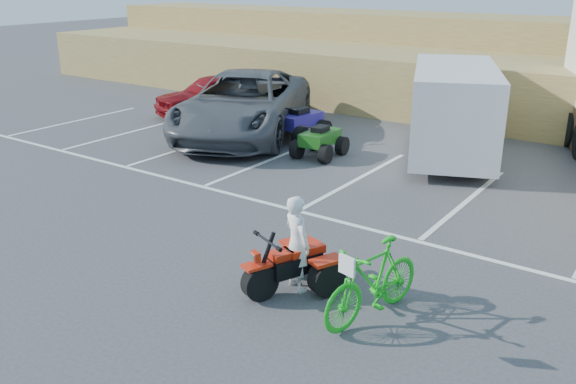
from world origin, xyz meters
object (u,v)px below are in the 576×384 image
Objects in this scene: quad_atv_blue at (299,140)px; quad_atv_green at (320,156)px; red_car at (214,94)px; red_trike_atv at (289,290)px; rider at (297,243)px; grey_pickup at (243,104)px; cargo_trailer at (453,109)px; green_dirt_bike at (373,281)px.

quad_atv_green is at bearing -33.49° from quad_atv_blue.
quad_atv_green is (5.84, -2.33, -0.71)m from red_car.
red_car is at bearing 169.81° from quad_atv_blue.
red_car is at bearing 159.76° from red_trike_atv.
rider is 1.07× the size of quad_atv_green.
grey_pickup is (-6.83, 7.16, 0.17)m from rider.
rider is at bearing 90.00° from red_trike_atv.
rider is 0.23× the size of grey_pickup.
red_car is (-9.41, 8.93, 0.71)m from red_trike_atv.
red_car reaches higher than quad_atv_green.
red_trike_atv is 0.91× the size of quad_atv_blue.
rider is 9.90m from grey_pickup.
quad_atv_green is at bearing -167.41° from cargo_trailer.
rider is at bearing -63.80° from quad_atv_green.
red_trike_atv is 8.75m from cargo_trailer.
quad_atv_green is (-2.88, -2.02, -1.31)m from cargo_trailer.
rider is 0.79× the size of green_dirt_bike.
cargo_trailer is at bearing -10.89° from grey_pickup.
cargo_trailer reaches higher than green_dirt_bike.
red_car is 2.53× the size of quad_atv_blue.
grey_pickup is at bearing -8.78° from red_car.
grey_pickup is 3.41m from quad_atv_green.
rider is at bearing -51.44° from quad_atv_blue.
green_dirt_bike is at bearing -160.91° from rider.
grey_pickup is 4.13× the size of quad_atv_blue.
quad_atv_blue is (-5.02, 7.75, 0.00)m from red_trike_atv.
red_trike_atv is 0.22× the size of grey_pickup.
cargo_trailer is (-2.12, 8.59, 0.72)m from green_dirt_bike.
grey_pickup is 4.73× the size of quad_atv_green.
rider is 9.19m from quad_atv_blue.
red_trike_atv is 0.77× the size of green_dirt_bike.
cargo_trailer is (-0.69, 8.62, 1.31)m from red_trike_atv.
green_dirt_bike is 0.29× the size of grey_pickup.
red_trike_atv is 12.99m from red_car.
green_dirt_bike is at bearing -64.68° from grey_pickup.
green_dirt_bike is 14.02m from red_car.
green_dirt_bike is 8.27m from quad_atv_green.
quad_atv_blue is (-4.34, -0.87, -1.31)m from cargo_trailer.
cargo_trailer is 3.86× the size of quad_atv_green.
grey_pickup is (-8.20, 7.26, 0.36)m from green_dirt_bike.
grey_pickup is at bearing -160.63° from quad_atv_blue.
cargo_trailer is 3.37× the size of quad_atv_blue.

